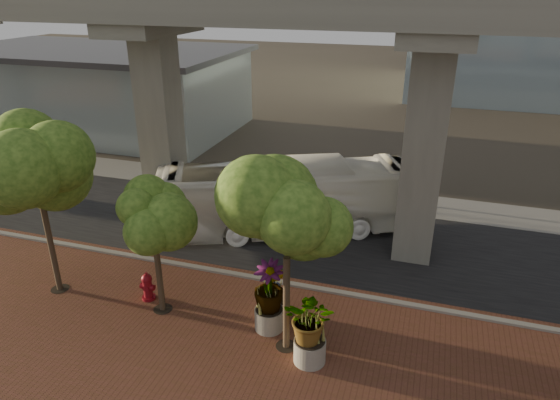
% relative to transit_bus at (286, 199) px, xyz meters
% --- Properties ---
extents(ground, '(160.00, 160.00, 0.00)m').
position_rel_transit_bus_xyz_m(ground, '(-0.03, -2.50, -1.72)').
color(ground, '#383228').
rests_on(ground, ground).
extents(brick_plaza, '(70.00, 13.00, 0.06)m').
position_rel_transit_bus_xyz_m(brick_plaza, '(-0.03, -10.50, -1.69)').
color(brick_plaza, brown).
rests_on(brick_plaza, ground).
extents(asphalt_road, '(90.00, 8.00, 0.04)m').
position_rel_transit_bus_xyz_m(asphalt_road, '(-0.03, -0.50, -1.70)').
color(asphalt_road, black).
rests_on(asphalt_road, ground).
extents(curb_strip, '(70.00, 0.25, 0.16)m').
position_rel_transit_bus_xyz_m(curb_strip, '(-0.03, -4.50, -1.64)').
color(curb_strip, gray).
rests_on(curb_strip, ground).
extents(far_sidewalk, '(90.00, 3.00, 0.06)m').
position_rel_transit_bus_xyz_m(far_sidewalk, '(-0.03, 5.00, -1.69)').
color(far_sidewalk, gray).
rests_on(far_sidewalk, ground).
extents(transit_viaduct, '(72.00, 5.60, 12.40)m').
position_rel_transit_bus_xyz_m(transit_viaduct, '(-0.03, -0.50, 5.57)').
color(transit_viaduct, gray).
rests_on(transit_viaduct, ground).
extents(station_pavilion, '(23.00, 13.00, 6.30)m').
position_rel_transit_bus_xyz_m(station_pavilion, '(-20.03, 13.50, 1.50)').
color(station_pavilion, '#A1B2B8').
rests_on(station_pavilion, ground).
extents(transit_bus, '(12.44, 7.74, 3.44)m').
position_rel_transit_bus_xyz_m(transit_bus, '(0.00, 0.00, 0.00)').
color(transit_bus, white).
rests_on(transit_bus, ground).
extents(fire_hydrant, '(0.57, 0.51, 1.14)m').
position_rel_transit_bus_xyz_m(fire_hydrant, '(-3.30, -7.03, -1.12)').
color(fire_hydrant, maroon).
rests_on(fire_hydrant, ground).
extents(planter_front, '(2.27, 2.27, 2.50)m').
position_rel_transit_bus_xyz_m(planter_front, '(3.37, -8.46, -0.15)').
color(planter_front, gray).
rests_on(planter_front, ground).
extents(planter_right, '(2.45, 2.45, 2.62)m').
position_rel_transit_bus_xyz_m(planter_right, '(1.63, -7.29, -0.07)').
color(planter_right, '#A19D91').
rests_on(planter_right, ground).
extents(planter_left, '(1.91, 1.91, 2.10)m').
position_rel_transit_bus_xyz_m(planter_left, '(1.58, -6.63, -0.39)').
color(planter_left, '#A09D91').
rests_on(planter_left, ground).
extents(street_tree_far_west, '(4.11, 4.11, 6.94)m').
position_rel_transit_bus_xyz_m(street_tree_far_west, '(-6.98, -7.51, 3.39)').
color(street_tree_far_west, '#4B382A').
rests_on(street_tree_far_west, ground).
extents(street_tree_near_west, '(3.03, 3.03, 5.44)m').
position_rel_transit_bus_xyz_m(street_tree_near_west, '(-2.46, -7.46, 2.38)').
color(street_tree_near_west, '#4B382A').
rests_on(street_tree_near_west, ground).
extents(street_tree_near_east, '(4.10, 4.10, 6.46)m').
position_rel_transit_bus_xyz_m(street_tree_near_east, '(2.47, -8.03, 2.91)').
color(street_tree_near_east, '#4B382A').
rests_on(street_tree_near_east, ground).
extents(streetlamp_west, '(0.44, 1.28, 8.81)m').
position_rel_transit_bus_xyz_m(streetlamp_west, '(-8.60, 4.33, 3.42)').
color(streetlamp_west, '#2E2D32').
rests_on(streetlamp_west, ground).
extents(streetlamp_east, '(0.45, 1.30, 9.00)m').
position_rel_transit_bus_xyz_m(streetlamp_east, '(6.83, 4.87, 3.53)').
color(streetlamp_east, '#313036').
rests_on(streetlamp_east, ground).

